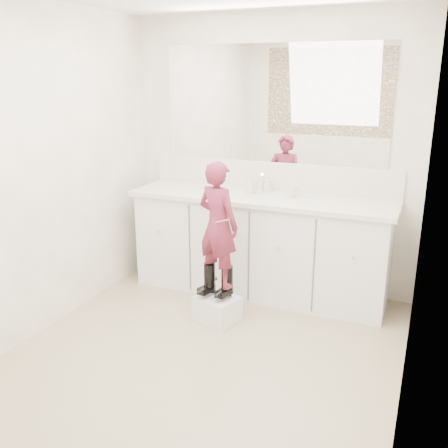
% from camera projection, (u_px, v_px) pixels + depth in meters
% --- Properties ---
extents(floor, '(3.00, 3.00, 0.00)m').
position_uv_depth(floor, '(200.00, 359.00, 3.44)').
color(floor, '#867657').
rests_on(floor, ground).
extents(wall_back, '(2.60, 0.00, 2.60)m').
position_uv_depth(wall_back, '(271.00, 155.00, 4.42)').
color(wall_back, beige).
rests_on(wall_back, floor).
extents(wall_front, '(2.60, 0.00, 2.60)m').
position_uv_depth(wall_front, '(15.00, 275.00, 1.78)').
color(wall_front, beige).
rests_on(wall_front, floor).
extents(wall_left, '(0.00, 3.00, 3.00)m').
position_uv_depth(wall_left, '(35.00, 174.00, 3.58)').
color(wall_left, beige).
rests_on(wall_left, floor).
extents(wall_right, '(0.00, 3.00, 3.00)m').
position_uv_depth(wall_right, '(421.00, 211.00, 2.61)').
color(wall_right, beige).
rests_on(wall_right, floor).
extents(vanity_cabinet, '(2.20, 0.55, 0.85)m').
position_uv_depth(vanity_cabinet, '(260.00, 247.00, 4.40)').
color(vanity_cabinet, silver).
rests_on(vanity_cabinet, floor).
extents(countertop, '(2.28, 0.58, 0.04)m').
position_uv_depth(countertop, '(260.00, 198.00, 4.26)').
color(countertop, beige).
rests_on(countertop, vanity_cabinet).
extents(backsplash, '(2.28, 0.03, 0.25)m').
position_uv_depth(backsplash, '(270.00, 176.00, 4.46)').
color(backsplash, beige).
rests_on(backsplash, countertop).
extents(mirror, '(2.00, 0.02, 1.00)m').
position_uv_depth(mirror, '(272.00, 104.00, 4.29)').
color(mirror, white).
rests_on(mirror, wall_back).
extents(dot_panel, '(2.00, 0.01, 1.20)m').
position_uv_depth(dot_panel, '(0.00, 148.00, 1.66)').
color(dot_panel, '#472819').
rests_on(dot_panel, wall_front).
extents(faucet, '(0.08, 0.08, 0.10)m').
position_uv_depth(faucet, '(266.00, 187.00, 4.39)').
color(faucet, silver).
rests_on(faucet, countertop).
extents(cup, '(0.13, 0.13, 0.10)m').
position_uv_depth(cup, '(292.00, 191.00, 4.21)').
color(cup, beige).
rests_on(cup, countertop).
extents(soap_bottle, '(0.09, 0.09, 0.16)m').
position_uv_depth(soap_bottle, '(251.00, 184.00, 4.34)').
color(soap_bottle, beige).
rests_on(soap_bottle, countertop).
extents(step_stool, '(0.38, 0.34, 0.20)m').
position_uv_depth(step_stool, '(217.00, 309.00, 3.96)').
color(step_stool, silver).
rests_on(step_stool, floor).
extents(boot_left, '(0.14, 0.20, 0.26)m').
position_uv_depth(boot_left, '(210.00, 279.00, 3.94)').
color(boot_left, black).
rests_on(boot_left, step_stool).
extents(boot_right, '(0.14, 0.20, 0.26)m').
position_uv_depth(boot_right, '(227.00, 282.00, 3.89)').
color(boot_right, black).
rests_on(boot_right, step_stool).
extents(toddler, '(0.41, 0.33, 0.98)m').
position_uv_depth(toddler, '(218.00, 225.00, 3.78)').
color(toddler, '#AC3558').
rests_on(toddler, step_stool).
extents(toothbrush, '(0.13, 0.05, 0.06)m').
position_uv_depth(toothbrush, '(222.00, 221.00, 3.67)').
color(toothbrush, '#E85A83').
rests_on(toothbrush, toddler).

